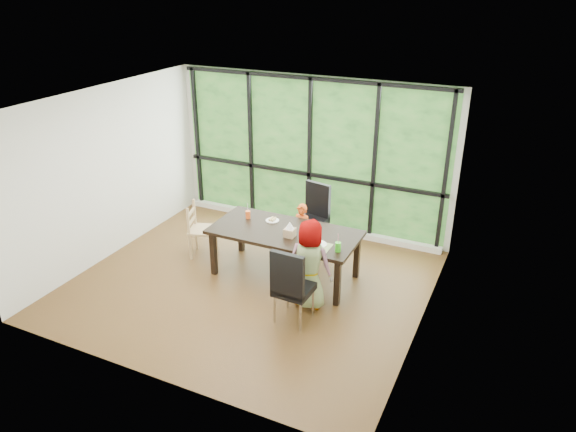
% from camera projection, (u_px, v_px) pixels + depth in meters
% --- Properties ---
extents(ground, '(5.00, 5.00, 0.00)m').
position_uv_depth(ground, '(250.00, 283.00, 7.97)').
color(ground, black).
rests_on(ground, ground).
extents(back_wall, '(5.00, 0.00, 5.00)m').
position_uv_depth(back_wall, '(311.00, 154.00, 9.26)').
color(back_wall, silver).
rests_on(back_wall, ground).
extents(foliage_backdrop, '(4.80, 0.02, 2.65)m').
position_uv_depth(foliage_backdrop, '(310.00, 154.00, 9.25)').
color(foliage_backdrop, '#1C471B').
rests_on(foliage_backdrop, back_wall).
extents(window_mullions, '(4.80, 0.06, 2.65)m').
position_uv_depth(window_mullions, '(310.00, 155.00, 9.21)').
color(window_mullions, black).
rests_on(window_mullions, back_wall).
extents(window_sill, '(4.80, 0.12, 0.10)m').
position_uv_depth(window_sill, '(307.00, 224.00, 9.72)').
color(window_sill, silver).
rests_on(window_sill, ground).
extents(dining_table, '(2.25, 1.16, 0.75)m').
position_uv_depth(dining_table, '(285.00, 253.00, 8.04)').
color(dining_table, black).
rests_on(dining_table, ground).
extents(chair_window_leather, '(0.54, 0.54, 1.08)m').
position_uv_depth(chair_window_leather, '(311.00, 217.00, 8.83)').
color(chair_window_leather, black).
rests_on(chair_window_leather, ground).
extents(chair_interior_leather, '(0.47, 0.47, 1.08)m').
position_uv_depth(chair_interior_leather, '(294.00, 284.00, 6.93)').
color(chair_interior_leather, black).
rests_on(chair_interior_leather, ground).
extents(chair_end_beech, '(0.51, 0.53, 0.90)m').
position_uv_depth(chair_end_beech, '(203.00, 230.00, 8.59)').
color(chair_end_beech, tan).
rests_on(chair_end_beech, ground).
extents(child_toddler, '(0.37, 0.27, 0.93)m').
position_uv_depth(child_toddler, '(302.00, 231.00, 8.51)').
color(child_toddler, '#D14914').
rests_on(child_toddler, ground).
extents(child_older, '(0.63, 0.41, 1.28)m').
position_uv_depth(child_older, '(310.00, 264.00, 7.20)').
color(child_older, gray).
rests_on(child_older, ground).
extents(placemat, '(0.40, 0.29, 0.01)m').
position_uv_depth(placemat, '(317.00, 246.00, 7.44)').
color(placemat, tan).
rests_on(placemat, dining_table).
extents(plate_far, '(0.21, 0.21, 0.01)m').
position_uv_depth(plate_far, '(272.00, 220.00, 8.19)').
color(plate_far, white).
rests_on(plate_far, dining_table).
extents(plate_near, '(0.26, 0.26, 0.02)m').
position_uv_depth(plate_near, '(318.00, 244.00, 7.47)').
color(plate_near, white).
rests_on(plate_near, dining_table).
extents(orange_cup, '(0.08, 0.08, 0.12)m').
position_uv_depth(orange_cup, '(248.00, 215.00, 8.26)').
color(orange_cup, '#F95E20').
rests_on(orange_cup, dining_table).
extents(green_cup, '(0.08, 0.08, 0.13)m').
position_uv_depth(green_cup, '(338.00, 247.00, 7.28)').
color(green_cup, green).
rests_on(green_cup, dining_table).
extents(tissue_box, '(0.15, 0.15, 0.13)m').
position_uv_depth(tissue_box, '(290.00, 233.00, 7.68)').
color(tissue_box, tan).
rests_on(tissue_box, dining_table).
extents(crepe_rolls_far, '(0.10, 0.12, 0.04)m').
position_uv_depth(crepe_rolls_far, '(272.00, 219.00, 8.18)').
color(crepe_rolls_far, tan).
rests_on(crepe_rolls_far, plate_far).
extents(crepe_rolls_near, '(0.05, 0.12, 0.04)m').
position_uv_depth(crepe_rolls_near, '(318.00, 243.00, 7.46)').
color(crepe_rolls_near, tan).
rests_on(crepe_rolls_near, plate_near).
extents(straw_white, '(0.01, 0.04, 0.20)m').
position_uv_depth(straw_white, '(248.00, 209.00, 8.22)').
color(straw_white, white).
rests_on(straw_white, orange_cup).
extents(straw_pink, '(0.01, 0.04, 0.20)m').
position_uv_depth(straw_pink, '(338.00, 240.00, 7.24)').
color(straw_pink, pink).
rests_on(straw_pink, green_cup).
extents(tissue, '(0.12, 0.12, 0.11)m').
position_uv_depth(tissue, '(290.00, 225.00, 7.64)').
color(tissue, white).
rests_on(tissue, tissue_box).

